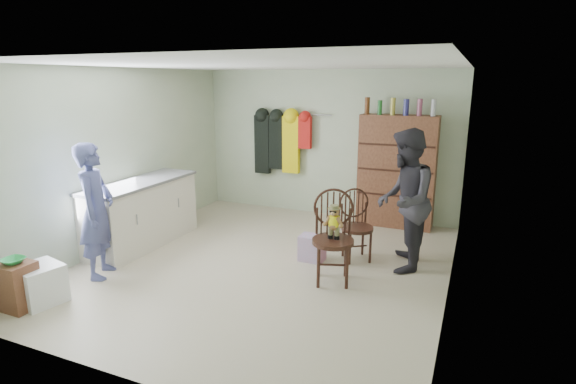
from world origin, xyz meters
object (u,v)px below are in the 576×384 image
at_px(counter, 142,213).
at_px(dresser, 397,171).
at_px(chair_front, 333,231).
at_px(chair_far, 356,222).

xyz_separation_m(counter, dresser, (3.20, 2.30, 0.44)).
height_order(chair_front, chair_far, chair_front).
distance_m(chair_far, dresser, 1.68).
height_order(chair_front, dresser, dresser).
bearing_deg(dresser, chair_front, -97.16).
bearing_deg(counter, chair_front, -1.86).
relative_size(counter, chair_far, 1.98).
height_order(counter, dresser, dresser).
relative_size(chair_front, dresser, 0.53).
height_order(counter, chair_far, chair_far).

